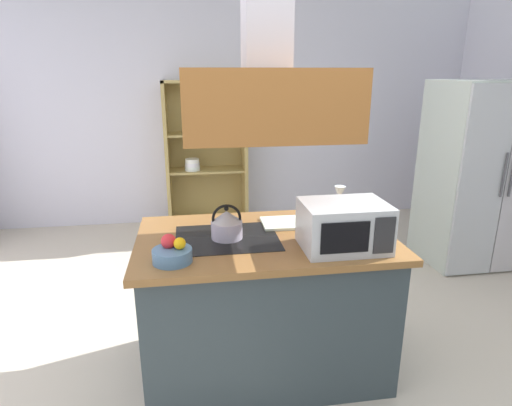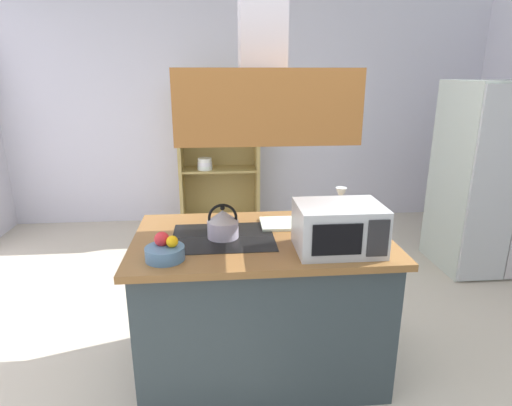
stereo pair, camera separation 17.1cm
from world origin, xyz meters
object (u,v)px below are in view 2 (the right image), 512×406
Objects in this scene: cutting_board at (287,223)px; fruit_bowl at (165,251)px; wine_glass_on_counter at (341,195)px; dish_cabinet at (219,163)px; microwave at (339,228)px; kettle at (223,224)px; refrigerator at (494,178)px.

cutting_board is 1.66× the size of fruit_bowl.
wine_glass_on_counter reaches higher than fruit_bowl.
dish_cabinet reaches higher than microwave.
wine_glass_on_counter is at bearing 20.78° from kettle.
refrigerator is 2.97m from dish_cabinet.
refrigerator is at bearing 29.06° from fruit_bowl.
refrigerator is at bearing 27.80° from cutting_board.
cutting_board is 1.65× the size of wine_glass_on_counter.
kettle is 0.41m from fruit_bowl.
fruit_bowl is at bearing -150.94° from refrigerator.
kettle is at bearing -159.22° from wine_glass_on_counter.
cutting_board is at bearing -162.88° from wine_glass_on_counter.
refrigerator is 5.21× the size of cutting_board.
dish_cabinet reaches higher than kettle.
refrigerator reaches higher than wine_glass_on_counter.
refrigerator reaches higher than microwave.
wine_glass_on_counter is (0.79, 0.30, 0.06)m from kettle.
cutting_board is at bearing -152.20° from refrigerator.
fruit_bowl is at bearing -137.82° from kettle.
dish_cabinet is 3.11m from microwave.
wine_glass_on_counter is (0.80, -2.49, 0.28)m from dish_cabinet.
refrigerator is 1.01× the size of dish_cabinet.
refrigerator reaches higher than kettle.
microwave is 2.24× the size of fruit_bowl.
dish_cabinet is (-2.57, 1.48, -0.11)m from refrigerator.
microwave is at bearing 2.38° from fruit_bowl.
wine_glass_on_counter is at bearing -150.15° from refrigerator.
dish_cabinet is 2.80m from kettle.
kettle is 1.01× the size of fruit_bowl.
microwave is (0.21, -0.42, 0.12)m from cutting_board.
wine_glass_on_counter is 1.00× the size of fruit_bowl.
kettle is 0.67m from microwave.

